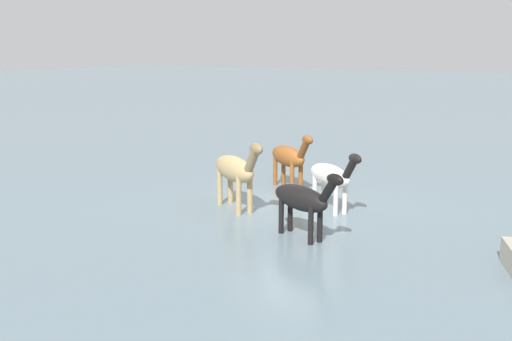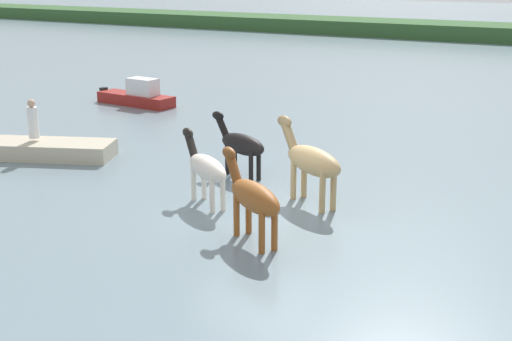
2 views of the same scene
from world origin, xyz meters
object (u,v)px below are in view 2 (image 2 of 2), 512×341
horse_dun_straggler (311,161)px  horse_dark_mare (241,144)px  boat_motor_center (32,151)px  horse_pinto_flank (253,197)px  boat_skiff_near (137,98)px  horse_mid_herd (206,167)px  person_helmsman_aft (33,120)px

horse_dun_straggler → horse_dark_mare: bearing=6.1°
horse_dark_mare → boat_motor_center: 6.83m
horse_pinto_flank → boat_skiff_near: size_ratio=0.57×
horse_dark_mare → boat_motor_center: bearing=31.2°
horse_dun_straggler → horse_mid_herd: size_ratio=1.17×
horse_pinto_flank → boat_skiff_near: bearing=-11.0°
horse_dark_mare → person_helmsman_aft: bearing=30.8°
boat_motor_center → horse_dun_straggler: bearing=-21.0°
horse_mid_herd → horse_pinto_flank: (2.17, -1.49, 0.06)m
horse_dark_mare → horse_mid_herd: bearing=120.3°
boat_motor_center → person_helmsman_aft: 0.98m
horse_pinto_flank → boat_skiff_near: horse_pinto_flank is taller
horse_mid_herd → person_helmsman_aft: (-7.03, 1.10, 0.20)m
horse_pinto_flank → horse_dark_mare: bearing=-24.9°
horse_dark_mare → horse_mid_herd: (0.48, -2.44, 0.02)m
horse_dark_mare → boat_skiff_near: size_ratio=0.56×
person_helmsman_aft → horse_dark_mare: bearing=11.6°
boat_skiff_near → person_helmsman_aft: bearing=-68.0°
person_helmsman_aft → boat_skiff_near: bearing=107.7°
horse_dark_mare → horse_pinto_flank: 4.75m
horse_dun_straggler → boat_motor_center: (-9.31, -0.29, -0.93)m
boat_skiff_near → boat_motor_center: bearing=-68.8°
horse_dark_mare → horse_pinto_flank: horse_pinto_flank is taller
horse_dun_straggler → horse_mid_herd: horse_dun_straggler is taller
horse_dun_straggler → horse_pinto_flank: size_ratio=1.11×
horse_dun_straggler → horse_mid_herd: 2.56m
horse_dun_straggler → horse_mid_herd: bearing=60.1°
horse_dun_straggler → boat_motor_center: horse_dun_straggler is taller
horse_pinto_flank → boat_motor_center: horse_pinto_flank is taller
horse_dark_mare → boat_skiff_near: horse_dark_mare is taller
horse_dun_straggler → horse_dark_mare: (-2.66, 1.12, -0.17)m
horse_mid_herd → boat_skiff_near: (-9.59, 9.14, -0.65)m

